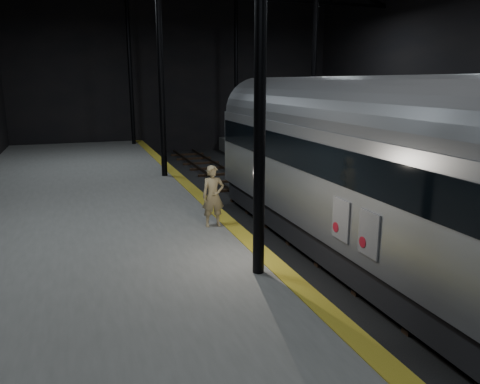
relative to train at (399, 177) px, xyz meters
name	(u,v)px	position (x,y,z in m)	size (l,w,h in m)	color
ground	(319,241)	(0.00, 3.87, -2.97)	(44.00, 44.00, 0.00)	black
platform_left	(87,253)	(-7.50, 3.87, -2.47)	(9.00, 43.80, 1.00)	#595956
tactile_strip	(228,222)	(-3.25, 3.87, -1.96)	(0.50, 43.80, 0.01)	#9B8D1C
track	(319,239)	(0.00, 3.87, -2.90)	(2.40, 43.00, 0.24)	#3F3328
train	(399,177)	(0.00, 0.00, 0.00)	(2.98, 19.91, 5.32)	#919398
woman	(213,196)	(-3.80, 3.62, -1.04)	(0.68, 0.45, 1.87)	tan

